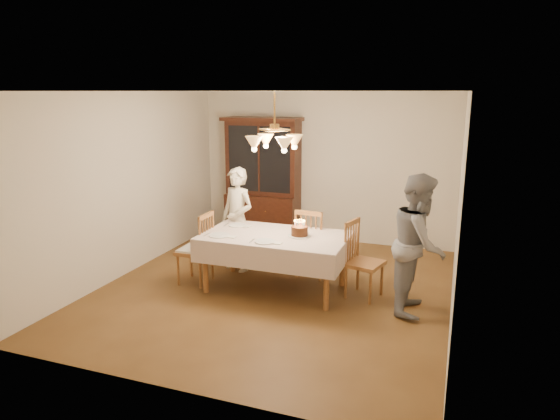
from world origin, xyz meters
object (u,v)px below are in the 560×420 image
at_px(elderly_woman, 237,219).
at_px(birthday_cake, 299,232).
at_px(chair_far_side, 313,246).
at_px(china_hutch, 263,181).
at_px(dining_table, 275,240).

distance_m(elderly_woman, birthday_cake, 1.22).
height_order(chair_far_side, elderly_woman, elderly_woman).
height_order(china_hutch, birthday_cake, china_hutch).
height_order(elderly_woman, birthday_cake, elderly_woman).
bearing_deg(china_hutch, elderly_woman, -80.77).
bearing_deg(dining_table, china_hutch, 115.34).
xyz_separation_m(china_hutch, elderly_woman, (0.28, -1.72, -0.27)).
distance_m(dining_table, elderly_woman, 0.96).
xyz_separation_m(china_hutch, chair_far_side, (1.40, -1.60, -0.60)).
relative_size(dining_table, birthday_cake, 6.33).
bearing_deg(china_hutch, birthday_cake, -57.76).
xyz_separation_m(dining_table, chair_far_side, (0.33, 0.65, -0.24)).
height_order(china_hutch, elderly_woman, china_hutch).
relative_size(dining_table, chair_far_side, 1.90).
bearing_deg(elderly_woman, chair_far_side, 24.53).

